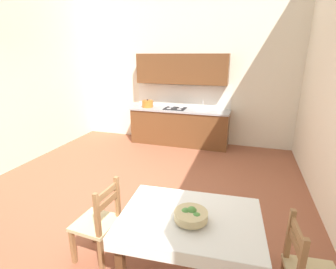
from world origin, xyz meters
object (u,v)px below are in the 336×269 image
object	(u,v)px
dining_table	(190,229)
fruit_bowl	(191,215)
dining_chair_tv_side	(99,223)
kitchen_cabinetry	(180,110)

from	to	relation	value
dining_table	fruit_bowl	distance (m)	0.21
fruit_bowl	dining_table	bearing A→B (deg)	105.44
dining_table	dining_chair_tv_side	bearing A→B (deg)	178.65
dining_table	fruit_bowl	xyz separation A→B (m)	(0.02, -0.06, 0.20)
fruit_bowl	dining_chair_tv_side	bearing A→B (deg)	175.15
dining_table	dining_chair_tv_side	world-z (taller)	dining_chair_tv_side
kitchen_cabinetry	dining_chair_tv_side	bearing A→B (deg)	-87.90
kitchen_cabinetry	fruit_bowl	world-z (taller)	kitchen_cabinetry
kitchen_cabinetry	dining_chair_tv_side	distance (m)	4.00
fruit_bowl	kitchen_cabinetry	bearing A→B (deg)	106.02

